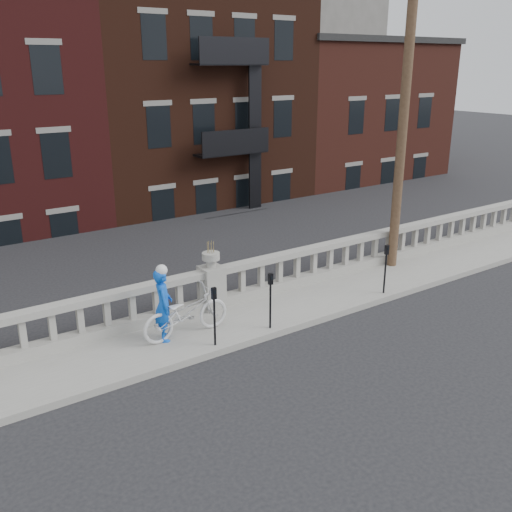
# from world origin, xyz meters

# --- Properties ---
(ground) EXTENTS (120.00, 120.00, 0.00)m
(ground) POSITION_xyz_m (0.00, 0.00, 0.00)
(ground) COLOR black
(ground) RESTS_ON ground
(sidewalk) EXTENTS (32.00, 2.20, 0.15)m
(sidewalk) POSITION_xyz_m (0.00, 3.00, 0.07)
(sidewalk) COLOR gray
(sidewalk) RESTS_ON ground
(balustrade) EXTENTS (28.00, 0.34, 1.03)m
(balustrade) POSITION_xyz_m (0.00, 3.95, 0.64)
(balustrade) COLOR gray
(balustrade) RESTS_ON sidewalk
(planter_pedestal) EXTENTS (0.55, 0.55, 1.76)m
(planter_pedestal) POSITION_xyz_m (0.00, 3.95, 0.83)
(planter_pedestal) COLOR gray
(planter_pedestal) RESTS_ON sidewalk
(lower_level) EXTENTS (80.00, 44.00, 20.80)m
(lower_level) POSITION_xyz_m (0.56, 23.04, 2.63)
(lower_level) COLOR #605E59
(lower_level) RESTS_ON ground
(utility_pole) EXTENTS (1.60, 0.28, 10.00)m
(utility_pole) POSITION_xyz_m (6.20, 3.60, 5.24)
(utility_pole) COLOR #422D1E
(utility_pole) RESTS_ON sidewalk
(parking_meter_a) EXTENTS (0.10, 0.09, 1.36)m
(parking_meter_a) POSITION_xyz_m (-0.98, 2.15, 1.00)
(parking_meter_a) COLOR black
(parking_meter_a) RESTS_ON sidewalk
(parking_meter_b) EXTENTS (0.10, 0.09, 1.36)m
(parking_meter_b) POSITION_xyz_m (0.52, 2.15, 1.00)
(parking_meter_b) COLOR black
(parking_meter_b) RESTS_ON sidewalk
(parking_meter_c) EXTENTS (0.10, 0.09, 1.36)m
(parking_meter_c) POSITION_xyz_m (4.32, 2.15, 1.00)
(parking_meter_c) COLOR black
(parking_meter_c) RESTS_ON sidewalk
(bicycle) EXTENTS (2.13, 0.77, 1.11)m
(bicycle) POSITION_xyz_m (-1.27, 2.94, 0.71)
(bicycle) COLOR silver
(bicycle) RESTS_ON sidewalk
(cyclist) EXTENTS (0.60, 0.71, 1.67)m
(cyclist) POSITION_xyz_m (-1.76, 3.05, 0.98)
(cyclist) COLOR blue
(cyclist) RESTS_ON sidewalk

